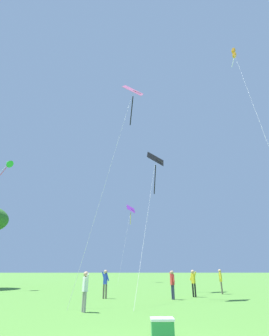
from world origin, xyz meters
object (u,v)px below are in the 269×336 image
Objects in this scene: person_foreground_watcher at (85,287)px; person_in_red_shirt at (193,281)px; kite_orange_box at (234,55)px; person_child_small at (105,281)px; kite_green_small at (8,163)px; person_with_spool at (221,279)px; kite_purple_streamer at (131,212)px; picnic_cooler at (162,328)px; kite_black_large at (155,166)px; kite_pink_low at (132,99)px; person_in_blue_jacket at (172,282)px.

person_foreground_watcher is 0.96× the size of person_in_red_shirt.
kite_orange_box is 16.49× the size of person_in_red_shirt.
kite_orange_box is at bearing 20.08° from person_child_small.
person_in_red_shirt is at bearing 45.58° from person_foreground_watcher.
kite_green_small reaches higher than person_foreground_watcher.
kite_purple_streamer is at bearing 109.14° from person_with_spool.
kite_purple_streamer is at bearing 86.17° from person_child_small.
person_in_red_shirt reaches higher than picnic_cooler.
kite_purple_streamer is 17.43m from kite_black_large.
kite_purple_streamer is at bearing 101.00° from person_in_red_shirt.
person_child_small is (-1.59, 0.38, -13.58)m from kite_pink_low.
picnic_cooler is (0.90, -31.72, -9.93)m from kite_purple_streamer.
person_in_blue_jacket is 0.98× the size of person_child_small.
person_with_spool is 3.32m from person_in_red_shirt.
kite_black_large is 7.88× the size of person_in_red_shirt.
kite_pink_low is at bearing -163.65° from person_in_red_shirt.
picnic_cooler is at bearing -75.81° from person_child_small.
kite_black_large is at bearing 67.18° from kite_pink_low.
picnic_cooler is (0.79, -9.07, -14.32)m from kite_pink_low.
person_in_blue_jacket is at bearing -87.97° from kite_black_large.
kite_black_large reaches higher than person_child_small.
kite_black_large is 17.99m from picnic_cooler.
person_in_blue_jacket is 2.15m from person_in_red_shirt.
kite_purple_streamer is 19.18× the size of picnic_cooler.
kite_green_small is 8.01× the size of person_in_blue_jacket.
kite_purple_streamer is at bearing 97.82° from kite_black_large.
person_with_spool is 13.73m from picnic_cooler.
kite_green_small is 20.94× the size of picnic_cooler.
kite_green_small is at bearing 131.52° from person_foreground_watcher.
kite_green_small is 7.84× the size of person_in_red_shirt.
kite_orange_box is 16.51× the size of person_child_small.
kite_green_small reaches higher than person_in_blue_jacket.
kite_black_large is (2.37, -17.25, 0.66)m from kite_purple_streamer.
person_in_red_shirt is at bearing 8.22° from person_child_small.
person_in_red_shirt is at bearing -139.45° from person_with_spool.
kite_orange_box is 17.21m from kite_pink_low.
kite_orange_box is 1.63× the size of kite_pink_low.
kite_green_small is at bearing 171.86° from kite_black_large.
kite_purple_streamer is 0.71× the size of kite_pink_low.
kite_orange_box is 16.85× the size of person_in_blue_jacket.
person_child_small is at bearing -127.60° from kite_black_large.
kite_pink_low is 10.34× the size of person_in_blue_jacket.
kite_black_large is at bearing -82.18° from kite_purple_streamer.
kite_orange_box reaches higher than picnic_cooler.
kite_pink_low is 10.13× the size of person_child_small.
person_child_small is at bearing 86.34° from person_foreground_watcher.
kite_orange_box reaches higher than kite_green_small.
person_child_small is (0.34, 5.31, 0.04)m from person_foreground_watcher.
kite_black_large is at bearing 92.03° from person_in_blue_jacket.
picnic_cooler is (-3.27, -10.26, -0.74)m from person_in_red_shirt.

